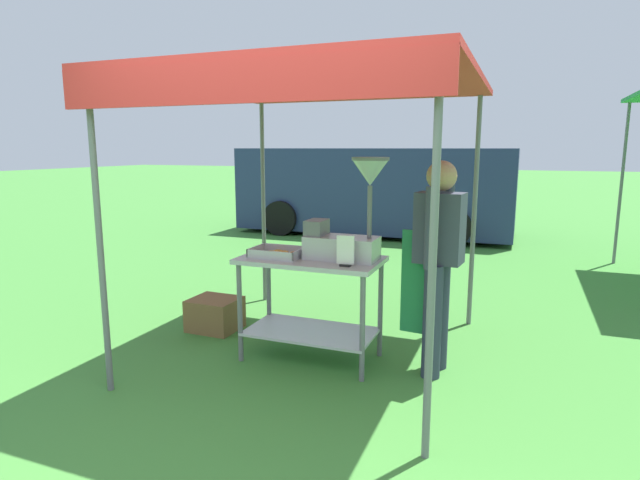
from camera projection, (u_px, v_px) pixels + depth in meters
The scene contains 9 objects.
ground_plane at pixel (427, 253), 8.45m from camera, with size 70.00×70.00×0.00m, color #3D7F33.
stall_canopy at pixel (315, 90), 3.96m from camera, with size 2.43×2.58×2.22m.
donut_cart at pixel (311, 287), 4.14m from camera, with size 1.12×0.61×0.84m.
donut_tray at pixel (277, 254), 4.15m from camera, with size 0.40×0.30×0.07m.
donut_fryer at pixel (349, 222), 3.97m from camera, with size 0.64×0.28×0.79m.
menu_sign at pixel (345, 253), 3.79m from camera, with size 0.13×0.05×0.23m.
vendor at pixel (438, 257), 3.83m from camera, with size 0.46×0.54×1.61m.
supply_crate at pixel (215, 314), 4.89m from camera, with size 0.45×0.40×0.30m.
van_navy at pixel (375, 189), 10.37m from camera, with size 5.32×2.12×1.69m.
Camera 1 is at (1.39, -2.35, 1.70)m, focal length 29.07 mm.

